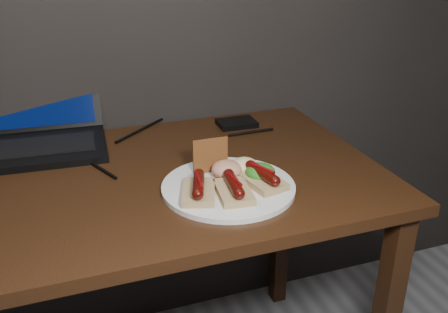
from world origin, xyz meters
name	(u,v)px	position (x,y,z in m)	size (l,w,h in m)	color
desk	(96,217)	(0.00, 1.38, 0.66)	(1.40, 0.70, 0.75)	#381E0E
laptop	(28,127)	(-0.13, 1.68, 0.81)	(0.42, 0.35, 0.25)	black
hard_drive	(237,123)	(0.46, 1.63, 0.76)	(0.11, 0.08, 0.02)	black
desk_cables	(88,154)	(0.01, 1.55, 0.75)	(1.06, 0.37, 0.01)	black
plate	(228,187)	(0.29, 1.25, 0.76)	(0.31, 0.31, 0.01)	silver
bread_sausage_left	(199,188)	(0.21, 1.22, 0.78)	(0.10, 0.13, 0.04)	tan
bread_sausage_center	(234,188)	(0.29, 1.20, 0.78)	(0.08, 0.12, 0.04)	tan
bread_sausage_right	(262,178)	(0.36, 1.23, 0.78)	(0.09, 0.13, 0.04)	tan
crispbread	(210,155)	(0.27, 1.33, 0.80)	(0.09, 0.01, 0.09)	brown
salad_greens	(260,172)	(0.37, 1.25, 0.78)	(0.07, 0.07, 0.04)	#105310
salsa_mound	(227,169)	(0.30, 1.29, 0.78)	(0.07, 0.07, 0.04)	#9D0F13
coleslaw_mound	(244,165)	(0.35, 1.30, 0.78)	(0.06, 0.06, 0.04)	#EEE9CD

